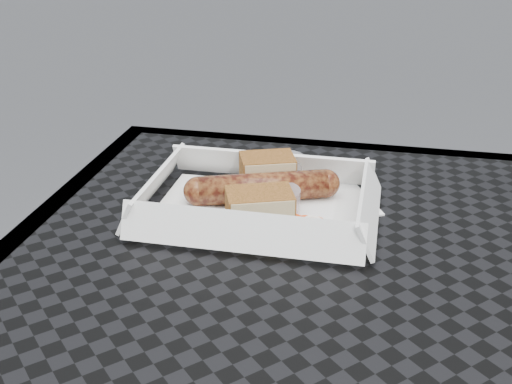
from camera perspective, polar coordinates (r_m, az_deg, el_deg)
food_tray at (r=0.70m, az=0.17°, el=-1.74°), size 0.22×0.15×0.00m
bratwurst at (r=0.71m, az=0.59°, el=0.42°), size 0.17×0.08×0.03m
bread_near at (r=0.74m, az=1.02°, el=1.84°), size 0.07×0.06×0.04m
bread_far at (r=0.66m, az=0.32°, el=-1.36°), size 0.08×0.07×0.03m
veg_garnish at (r=0.65m, az=4.60°, el=-3.37°), size 0.03×0.03×0.00m
napkin at (r=0.73m, az=5.16°, el=-0.48°), size 0.16×0.16×0.00m
condiment_cup_sauce at (r=0.69m, az=1.88°, el=-0.93°), size 0.05×0.05×0.03m
condiment_cup_empty at (r=0.77m, az=2.52°, el=2.07°), size 0.05×0.05×0.03m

